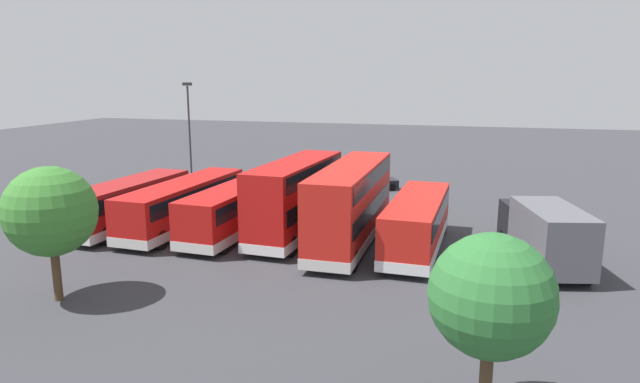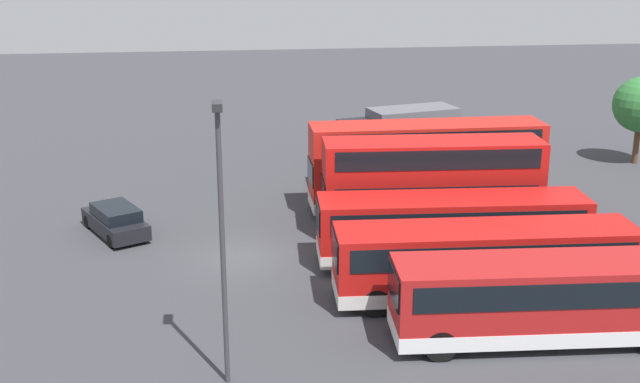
% 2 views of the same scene
% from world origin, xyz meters
% --- Properties ---
extents(ground_plane, '(140.00, 140.00, 0.00)m').
position_xyz_m(ground_plane, '(0.00, 0.00, 0.00)').
color(ground_plane, '#38383D').
extents(bus_single_deck_near_end, '(2.94, 10.21, 2.95)m').
position_xyz_m(bus_single_deck_near_end, '(-9.12, 9.75, 1.62)').
color(bus_single_deck_near_end, red).
rests_on(bus_single_deck_near_end, ground).
extents(bus_double_decker_second, '(2.65, 11.88, 4.55)m').
position_xyz_m(bus_double_decker_second, '(-5.37, 9.52, 2.45)').
color(bus_double_decker_second, red).
rests_on(bus_double_decker_second, ground).
extents(bus_double_decker_third, '(3.17, 10.30, 4.55)m').
position_xyz_m(bus_double_decker_third, '(-1.88, 8.88, 2.45)').
color(bus_double_decker_third, '#B71411').
rests_on(bus_double_decker_third, ground).
extents(bus_single_deck_fourth, '(3.27, 11.62, 2.95)m').
position_xyz_m(bus_single_deck_fourth, '(1.71, 8.84, 1.62)').
color(bus_single_deck_fourth, '#B71411').
rests_on(bus_single_deck_fourth, ground).
extents(bus_single_deck_fifth, '(3.14, 11.67, 2.95)m').
position_xyz_m(bus_single_deck_fifth, '(5.49, 9.03, 1.62)').
color(bus_single_deck_fifth, '#B71411').
rests_on(bus_single_deck_fifth, ground).
extents(bus_single_deck_sixth, '(3.20, 10.27, 2.95)m').
position_xyz_m(bus_single_deck_sixth, '(8.98, 9.81, 1.62)').
color(bus_single_deck_sixth, '#A51919').
rests_on(bus_single_deck_sixth, ground).
extents(box_truck_blue, '(4.18, 7.88, 3.20)m').
position_xyz_m(box_truck_blue, '(-15.57, 10.54, 1.71)').
color(box_truck_blue, '#595960').
rests_on(box_truck_blue, ground).
extents(car_hatchback_silver, '(4.73, 3.59, 1.43)m').
position_xyz_m(car_hatchback_silver, '(-3.65, -5.86, 0.70)').
color(car_hatchback_silver, black).
rests_on(car_hatchback_silver, ground).
extents(lamp_post_tall, '(0.70, 0.30, 8.94)m').
position_xyz_m(lamp_post_tall, '(10.32, -0.88, 5.17)').
color(lamp_post_tall, '#38383D').
rests_on(lamp_post_tall, ground).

